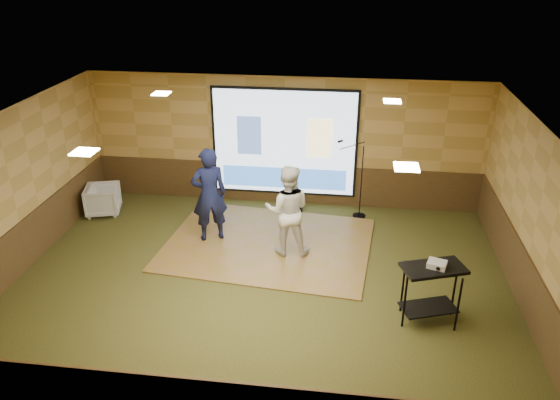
# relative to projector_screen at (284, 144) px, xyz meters

# --- Properties ---
(ground) EXTENTS (9.00, 9.00, 0.00)m
(ground) POSITION_rel_projector_screen_xyz_m (0.00, -3.44, -1.47)
(ground) COLOR #2C3618
(ground) RESTS_ON ground
(room_shell) EXTENTS (9.04, 7.04, 3.02)m
(room_shell) POSITION_rel_projector_screen_xyz_m (0.00, -3.44, 0.62)
(room_shell) COLOR tan
(room_shell) RESTS_ON ground
(wainscot_back) EXTENTS (9.00, 0.04, 0.95)m
(wainscot_back) POSITION_rel_projector_screen_xyz_m (0.00, 0.04, -1.00)
(wainscot_back) COLOR #432D16
(wainscot_back) RESTS_ON ground
(wainscot_left) EXTENTS (0.04, 7.00, 0.95)m
(wainscot_left) POSITION_rel_projector_screen_xyz_m (-4.48, -3.44, -1.00)
(wainscot_left) COLOR #432D16
(wainscot_left) RESTS_ON ground
(wainscot_right) EXTENTS (0.04, 7.00, 0.95)m
(wainscot_right) POSITION_rel_projector_screen_xyz_m (4.48, -3.44, -1.00)
(wainscot_right) COLOR #432D16
(wainscot_right) RESTS_ON ground
(projector_screen) EXTENTS (3.32, 0.06, 2.52)m
(projector_screen) POSITION_rel_projector_screen_xyz_m (0.00, 0.00, 0.00)
(projector_screen) COLOR black
(projector_screen) RESTS_ON room_shell
(downlight_nw) EXTENTS (0.32, 0.32, 0.02)m
(downlight_nw) POSITION_rel_projector_screen_xyz_m (-2.20, -1.64, 1.50)
(downlight_nw) COLOR #FFEDBF
(downlight_nw) RESTS_ON room_shell
(downlight_ne) EXTENTS (0.32, 0.32, 0.02)m
(downlight_ne) POSITION_rel_projector_screen_xyz_m (2.20, -1.64, 1.50)
(downlight_ne) COLOR #FFEDBF
(downlight_ne) RESTS_ON room_shell
(downlight_sw) EXTENTS (0.32, 0.32, 0.02)m
(downlight_sw) POSITION_rel_projector_screen_xyz_m (-2.20, -4.94, 1.50)
(downlight_sw) COLOR #FFEDBF
(downlight_sw) RESTS_ON room_shell
(downlight_se) EXTENTS (0.32, 0.32, 0.02)m
(downlight_se) POSITION_rel_projector_screen_xyz_m (2.20, -4.94, 1.50)
(downlight_se) COLOR #FFEDBF
(downlight_se) RESTS_ON room_shell
(dance_floor) EXTENTS (4.38, 3.51, 0.03)m
(dance_floor) POSITION_rel_projector_screen_xyz_m (-0.08, -2.04, -1.46)
(dance_floor) COLOR olive
(dance_floor) RESTS_ON ground
(player_left) EXTENTS (0.85, 0.73, 1.98)m
(player_left) POSITION_rel_projector_screen_xyz_m (-1.28, -1.97, -0.46)
(player_left) COLOR #13183D
(player_left) RESTS_ON dance_floor
(player_right) EXTENTS (0.94, 0.76, 1.83)m
(player_right) POSITION_rel_projector_screen_xyz_m (0.35, -2.32, -0.53)
(player_right) COLOR silver
(player_right) RESTS_ON dance_floor
(av_table) EXTENTS (0.98, 0.51, 1.03)m
(av_table) POSITION_rel_projector_screen_xyz_m (2.87, -4.17, -0.74)
(av_table) COLOR black
(av_table) RESTS_ON ground
(projector) EXTENTS (0.34, 0.31, 0.09)m
(projector) POSITION_rel_projector_screen_xyz_m (2.91, -4.16, -0.40)
(projector) COLOR silver
(projector) RESTS_ON av_table
(mic_stand) EXTENTS (0.71, 0.29, 1.81)m
(mic_stand) POSITION_rel_projector_screen_xyz_m (1.72, -0.50, -0.98)
(mic_stand) COLOR black
(mic_stand) RESTS_ON ground
(banquet_chair) EXTENTS (0.90, 0.89, 0.67)m
(banquet_chair) POSITION_rel_projector_screen_xyz_m (-4.00, -1.09, -1.14)
(banquet_chair) COLOR gray
(banquet_chair) RESTS_ON ground
(duffel_bag) EXTENTS (0.45, 0.36, 0.25)m
(duffel_bag) POSITION_rel_projector_screen_xyz_m (0.26, -0.40, -1.35)
(duffel_bag) COLOR black
(duffel_bag) RESTS_ON ground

